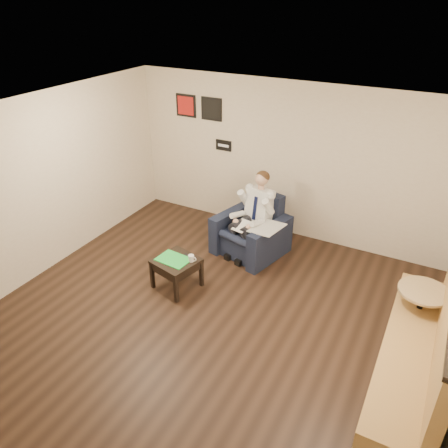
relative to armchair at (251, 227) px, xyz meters
The scene contains 17 objects.
ground 2.11m from the armchair, 82.74° to the right, with size 6.00×6.00×0.00m, color black.
wall_back 1.35m from the armchair, 75.06° to the left, with size 6.00×0.02×2.80m, color beige.
wall_left 3.53m from the armchair, 143.47° to the right, with size 0.02×6.00×2.80m, color beige.
ceiling 3.08m from the armchair, 82.74° to the right, with size 6.00×6.00×0.02m, color white.
seating_sign 1.73m from the armchair, 137.48° to the left, with size 0.32×0.02×0.20m, color black.
art_print_left 2.65m from the armchair, 152.59° to the left, with size 0.42×0.03×0.42m, color red.
art_print_right 2.30m from the armchair, 143.52° to the left, with size 0.42×0.03×0.42m, color black.
armchair is the anchor object (origin of this frame).
seated_man 0.23m from the armchair, 104.11° to the right, with size 0.66×0.98×1.38m, color silver, non-canonical shape.
lap_papers 0.27m from the armchair, 104.11° to the right, with size 0.23×0.33×0.01m, color white.
newspaper 0.47m from the armchair, 28.67° to the right, with size 0.44×0.55×0.01m, color silver.
side_table 1.58m from the armchair, 111.48° to the right, with size 0.60×0.60×0.49m, color black.
green_folder 1.59m from the armchair, 112.54° to the right, with size 0.49×0.35×0.01m, color green.
coffee_mug 1.41m from the armchair, 104.35° to the right, with size 0.09×0.09×0.10m, color white.
smartphone 1.38m from the armchair, 110.27° to the right, with size 0.15×0.08×0.01m, color black.
banquette 3.30m from the armchair, 30.08° to the right, with size 0.69×2.90×1.48m, color #A3793F.
cafe_table 2.97m from the armchair, 17.98° to the right, with size 0.63×0.63×0.78m, color #9E8155.
Camera 1 is at (2.41, -3.94, 4.15)m, focal length 35.00 mm.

